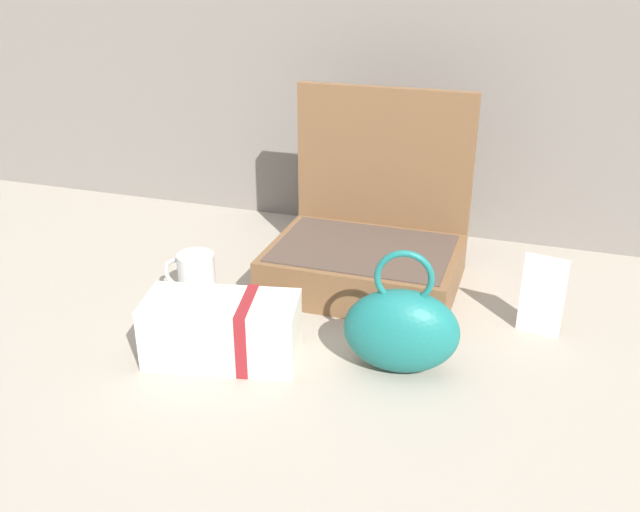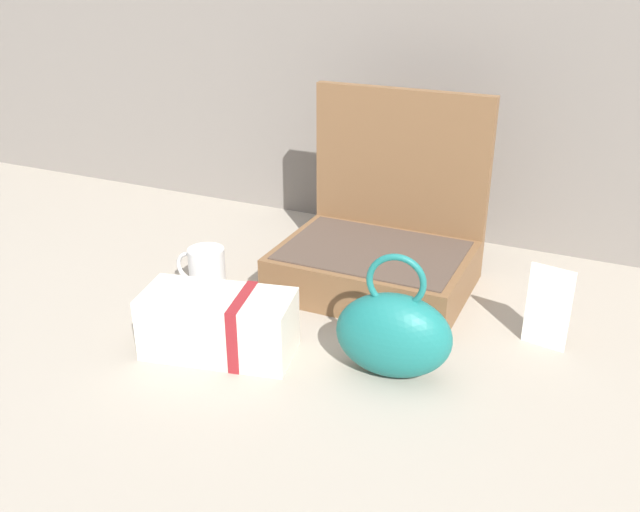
% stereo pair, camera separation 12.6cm
% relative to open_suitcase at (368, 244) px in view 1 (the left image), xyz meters
% --- Properties ---
extents(ground_plane, '(6.00, 6.00, 0.00)m').
position_rel_open_suitcase_xyz_m(ground_plane, '(-0.06, -0.23, -0.09)').
color(ground_plane, '#9E9384').
extents(open_suitcase, '(0.40, 0.31, 0.40)m').
position_rel_open_suitcase_xyz_m(open_suitcase, '(0.00, 0.00, 0.00)').
color(open_suitcase, brown).
rests_on(open_suitcase, ground_plane).
extents(teal_pouch_handbag, '(0.21, 0.13, 0.23)m').
position_rel_open_suitcase_xyz_m(teal_pouch_handbag, '(0.14, -0.32, -0.01)').
color(teal_pouch_handbag, '#196B66').
rests_on(teal_pouch_handbag, ground_plane).
extents(cream_toiletry_bag, '(0.29, 0.18, 0.12)m').
position_rel_open_suitcase_xyz_m(cream_toiletry_bag, '(-0.16, -0.39, -0.03)').
color(cream_toiletry_bag, silver).
rests_on(cream_toiletry_bag, ground_plane).
extents(coffee_mug, '(0.12, 0.08, 0.10)m').
position_rel_open_suitcase_xyz_m(coffee_mug, '(-0.32, -0.19, -0.04)').
color(coffee_mug, silver).
rests_on(coffee_mug, ground_plane).
extents(info_card_left, '(0.08, 0.02, 0.16)m').
position_rel_open_suitcase_xyz_m(info_card_left, '(0.37, -0.12, -0.01)').
color(info_card_left, white).
rests_on(info_card_left, ground_plane).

